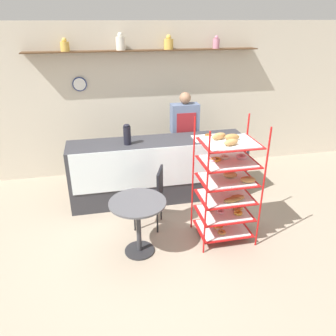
{
  "coord_description": "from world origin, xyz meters",
  "views": [
    {
      "loc": [
        -0.86,
        -3.63,
        2.75
      ],
      "look_at": [
        0.0,
        0.38,
        0.85
      ],
      "focal_mm": 35.0,
      "sensor_mm": 36.0,
      "label": 1
    }
  ],
  "objects_px": {
    "pastry_rack": "(227,186)",
    "person_worker": "(184,136)",
    "cafe_table": "(138,215)",
    "donut_tray_counter": "(208,138)",
    "coffee_carafe": "(127,134)",
    "cafe_chair": "(154,192)"
  },
  "relations": [
    {
      "from": "pastry_rack",
      "to": "cafe_chair",
      "type": "bearing_deg",
      "value": 152.71
    },
    {
      "from": "cafe_chair",
      "to": "cafe_table",
      "type": "bearing_deg",
      "value": -8.0
    },
    {
      "from": "cafe_table",
      "to": "donut_tray_counter",
      "type": "distance_m",
      "value": 1.85
    },
    {
      "from": "pastry_rack",
      "to": "person_worker",
      "type": "height_order",
      "value": "person_worker"
    },
    {
      "from": "cafe_table",
      "to": "cafe_chair",
      "type": "bearing_deg",
      "value": 61.84
    },
    {
      "from": "person_worker",
      "to": "donut_tray_counter",
      "type": "xyz_separation_m",
      "value": [
        0.24,
        -0.54,
        0.13
      ]
    },
    {
      "from": "cafe_table",
      "to": "donut_tray_counter",
      "type": "bearing_deg",
      "value": 44.15
    },
    {
      "from": "coffee_carafe",
      "to": "donut_tray_counter",
      "type": "height_order",
      "value": "coffee_carafe"
    },
    {
      "from": "pastry_rack",
      "to": "cafe_table",
      "type": "relative_size",
      "value": 2.21
    },
    {
      "from": "cafe_chair",
      "to": "donut_tray_counter",
      "type": "distance_m",
      "value": 1.32
    },
    {
      "from": "person_worker",
      "to": "donut_tray_counter",
      "type": "height_order",
      "value": "person_worker"
    },
    {
      "from": "donut_tray_counter",
      "to": "pastry_rack",
      "type": "bearing_deg",
      "value": -95.96
    },
    {
      "from": "pastry_rack",
      "to": "person_worker",
      "type": "relative_size",
      "value": 1.0
    },
    {
      "from": "pastry_rack",
      "to": "donut_tray_counter",
      "type": "distance_m",
      "value": 1.2
    },
    {
      "from": "cafe_chair",
      "to": "coffee_carafe",
      "type": "height_order",
      "value": "coffee_carafe"
    },
    {
      "from": "cafe_chair",
      "to": "donut_tray_counter",
      "type": "xyz_separation_m",
      "value": [
        1.0,
        0.72,
        0.47
      ]
    },
    {
      "from": "pastry_rack",
      "to": "person_worker",
      "type": "xyz_separation_m",
      "value": [
        -0.12,
        1.71,
        0.11
      ]
    },
    {
      "from": "pastry_rack",
      "to": "cafe_table",
      "type": "bearing_deg",
      "value": -176.15
    },
    {
      "from": "cafe_chair",
      "to": "coffee_carafe",
      "type": "relative_size",
      "value": 2.83
    },
    {
      "from": "coffee_carafe",
      "to": "donut_tray_counter",
      "type": "xyz_separation_m",
      "value": [
        1.26,
        -0.02,
        -0.14
      ]
    },
    {
      "from": "coffee_carafe",
      "to": "donut_tray_counter",
      "type": "bearing_deg",
      "value": -0.79
    },
    {
      "from": "cafe_table",
      "to": "person_worker",
      "type": "bearing_deg",
      "value": 59.59
    }
  ]
}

